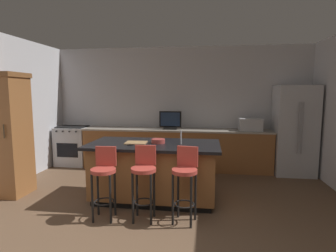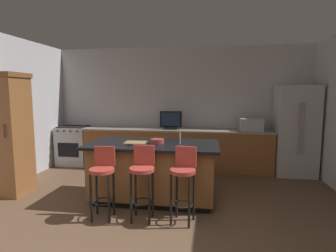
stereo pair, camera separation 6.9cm
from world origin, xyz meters
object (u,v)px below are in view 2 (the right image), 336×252
object	(u,v)px
tv_monitor	(171,121)
cell_phone	(130,145)
range_oven	(74,145)
bar_stool_center	(142,176)
microwave	(251,125)
cabinet_tower	(8,132)
kitchen_island	(153,171)
refrigerator	(295,131)
bar_stool_right	(183,177)
bar_stool_left	(103,176)
fruit_bowl	(157,141)
cutting_board	(135,143)

from	to	relation	value
tv_monitor	cell_phone	size ratio (longest dim) A/B	3.29
range_oven	bar_stool_center	bearing A→B (deg)	-47.83
microwave	cabinet_tower	bearing A→B (deg)	-154.85
kitchen_island	cabinet_tower	world-z (taller)	cabinet_tower
kitchen_island	refrigerator	xyz separation A→B (m)	(2.67, 1.84, 0.47)
range_oven	tv_monitor	xyz separation A→B (m)	(2.38, -0.05, 0.64)
tv_monitor	kitchen_island	bearing A→B (deg)	-90.54
tv_monitor	cabinet_tower	bearing A→B (deg)	-142.10
tv_monitor	bar_stool_right	distance (m)	2.65
microwave	bar_stool_left	distance (m)	3.56
microwave	bar_stool_right	world-z (taller)	microwave
refrigerator	fruit_bowl	xyz separation A→B (m)	(-2.60, -1.82, 0.02)
bar_stool_center	cell_phone	size ratio (longest dim) A/B	6.78
range_oven	refrigerator	bearing A→B (deg)	-0.63
bar_stool_center	tv_monitor	bearing A→B (deg)	88.41
kitchen_island	microwave	world-z (taller)	microwave
cabinet_tower	microwave	distance (m)	4.71
range_oven	bar_stool_center	distance (m)	3.52
cabinet_tower	microwave	bearing A→B (deg)	25.15
kitchen_island	bar_stool_right	distance (m)	0.91
cabinet_tower	cell_phone	xyz separation A→B (m)	(2.17, -0.09, -0.14)
microwave	cutting_board	xyz separation A→B (m)	(-2.06, -1.94, -0.10)
bar_stool_center	fruit_bowl	size ratio (longest dim) A/B	4.67
bar_stool_center	fruit_bowl	xyz separation A→B (m)	(0.07, 0.73, 0.35)
tv_monitor	cutting_board	xyz separation A→B (m)	(-0.30, -1.88, -0.16)
microwave	fruit_bowl	xyz separation A→B (m)	(-1.71, -1.87, -0.08)
refrigerator	cabinet_tower	bearing A→B (deg)	-159.32
refrigerator	cabinet_tower	world-z (taller)	cabinet_tower
kitchen_island	microwave	xyz separation A→B (m)	(1.78, 1.90, 0.57)
range_oven	fruit_bowl	distance (m)	3.10
refrigerator	kitchen_island	bearing A→B (deg)	-145.42
microwave	cell_phone	distance (m)	2.96
range_oven	cutting_board	world-z (taller)	cutting_board
fruit_bowl	cutting_board	bearing A→B (deg)	-169.79
refrigerator	cell_phone	size ratio (longest dim) A/B	12.58
range_oven	tv_monitor	distance (m)	2.46
refrigerator	tv_monitor	distance (m)	2.66
microwave	bar_stool_left	xyz separation A→B (m)	(-2.33, -2.65, -0.45)
refrigerator	microwave	xyz separation A→B (m)	(-0.89, 0.06, 0.10)
bar_stool_center	bar_stool_right	xyz separation A→B (m)	(0.56, 0.01, 0.00)
kitchen_island	fruit_bowl	distance (m)	0.49
cabinet_tower	fruit_bowl	bearing A→B (deg)	2.92
tv_monitor	bar_stool_center	distance (m)	2.60
tv_monitor	fruit_bowl	world-z (taller)	tv_monitor
cabinet_tower	refrigerator	bearing A→B (deg)	20.68
cabinet_tower	bar_stool_left	size ratio (longest dim) A/B	2.08
microwave	fruit_bowl	size ratio (longest dim) A/B	2.21
fruit_bowl	bar_stool_left	bearing A→B (deg)	-128.63
bar_stool_left	cell_phone	world-z (taller)	bar_stool_left
bar_stool_center	fruit_bowl	world-z (taller)	bar_stool_center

